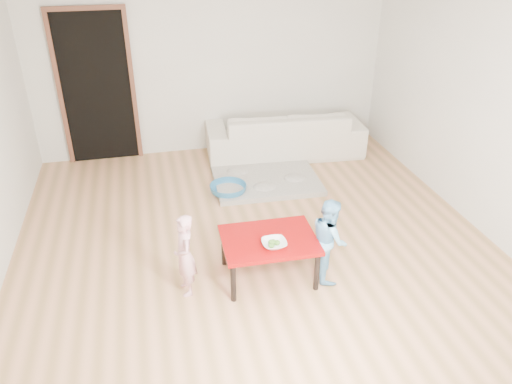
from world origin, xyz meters
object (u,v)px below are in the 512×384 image
object	(u,v)px
red_table	(269,257)
child_blue	(329,239)
sofa	(284,132)
bowl	(274,244)
child_pink	(185,256)
basin	(228,190)

from	to	relation	value
red_table	child_blue	world-z (taller)	child_blue
sofa	bowl	size ratio (longest dim) A/B	9.99
red_table	child_blue	xyz separation A→B (m)	(0.56, -0.11, 0.20)
child_pink	sofa	bearing A→B (deg)	142.99
bowl	child_blue	bearing A→B (deg)	2.98
red_table	bowl	world-z (taller)	bowl
red_table	child_pink	size ratio (longest dim) A/B	1.09
sofa	basin	distance (m)	1.52
bowl	child_pink	distance (m)	0.81
bowl	child_blue	size ratio (longest dim) A/B	0.27
sofa	red_table	size ratio (longest dim) A/B	2.55
child_pink	child_blue	xyz separation A→B (m)	(1.35, -0.07, 0.01)
sofa	child_pink	size ratio (longest dim) A/B	2.79
sofa	basin	world-z (taller)	sofa
child_pink	child_blue	size ratio (longest dim) A/B	0.96
red_table	basin	size ratio (longest dim) A/B	1.91
sofa	child_blue	xyz separation A→B (m)	(-0.40, -2.89, 0.09)
red_table	child_pink	world-z (taller)	child_pink
red_table	sofa	bearing A→B (deg)	71.10
sofa	child_blue	distance (m)	2.92
bowl	red_table	bearing A→B (deg)	95.02
sofa	bowl	xyz separation A→B (m)	(-0.94, -2.92, 0.14)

